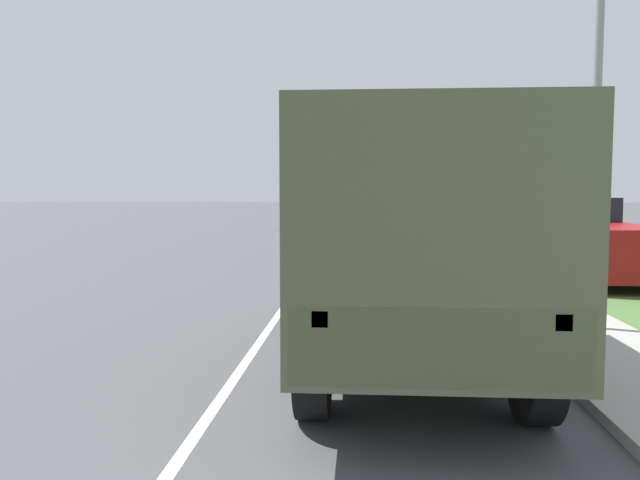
# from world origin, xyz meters

# --- Properties ---
(ground_plane) EXTENTS (180.00, 180.00, 0.00)m
(ground_plane) POSITION_xyz_m (0.00, 40.00, 0.00)
(ground_plane) COLOR #4C4C4F
(lane_centre_stripe) EXTENTS (0.12, 120.00, 0.00)m
(lane_centre_stripe) POSITION_xyz_m (0.00, 40.00, 0.00)
(lane_centre_stripe) COLOR silver
(lane_centre_stripe) RESTS_ON ground
(sidewalk_right) EXTENTS (1.80, 120.00, 0.12)m
(sidewalk_right) POSITION_xyz_m (4.50, 40.00, 0.06)
(sidewalk_right) COLOR #ADAAA3
(sidewalk_right) RESTS_ON ground
(grass_strip_right) EXTENTS (7.00, 120.00, 0.02)m
(grass_strip_right) POSITION_xyz_m (8.90, 40.00, 0.01)
(grass_strip_right) COLOR #4C7538
(grass_strip_right) RESTS_ON ground
(military_truck) EXTENTS (2.31, 6.89, 2.82)m
(military_truck) POSITION_xyz_m (1.99, 9.27, 1.62)
(military_truck) COLOR #545B3D
(military_truck) RESTS_ON ground
(car_nearest_ahead) EXTENTS (1.88, 4.52, 1.58)m
(car_nearest_ahead) POSITION_xyz_m (1.55, 21.29, 0.71)
(car_nearest_ahead) COLOR maroon
(car_nearest_ahead) RESTS_ON ground
(car_second_ahead) EXTENTS (1.93, 3.96, 1.49)m
(car_second_ahead) POSITION_xyz_m (-2.00, 36.91, 0.67)
(car_second_ahead) COLOR #336B3D
(car_second_ahead) RESTS_ON ground
(car_third_ahead) EXTENTS (1.80, 4.65, 1.40)m
(car_third_ahead) POSITION_xyz_m (-1.55, 45.80, 0.64)
(car_third_ahead) COLOR tan
(car_third_ahead) RESTS_ON ground
(car_fourth_ahead) EXTENTS (1.71, 4.22, 1.71)m
(car_fourth_ahead) POSITION_xyz_m (1.75, 56.14, 0.76)
(car_fourth_ahead) COLOR maroon
(car_fourth_ahead) RESTS_ON ground
(car_farthest_ahead) EXTENTS (1.85, 4.25, 1.37)m
(car_farthest_ahead) POSITION_xyz_m (1.66, 66.96, 0.63)
(car_farthest_ahead) COLOR maroon
(car_farthest_ahead) RESTS_ON ground
(pickup_truck) EXTENTS (2.05, 5.51, 1.94)m
(pickup_truck) POSITION_xyz_m (6.87, 17.06, 0.93)
(pickup_truck) COLOR maroon
(pickup_truck) RESTS_ON grass_strip_right
(lamp_post) EXTENTS (1.69, 0.24, 6.89)m
(lamp_post) POSITION_xyz_m (4.54, 10.72, 4.23)
(lamp_post) COLOR gray
(lamp_post) RESTS_ON sidewalk_right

